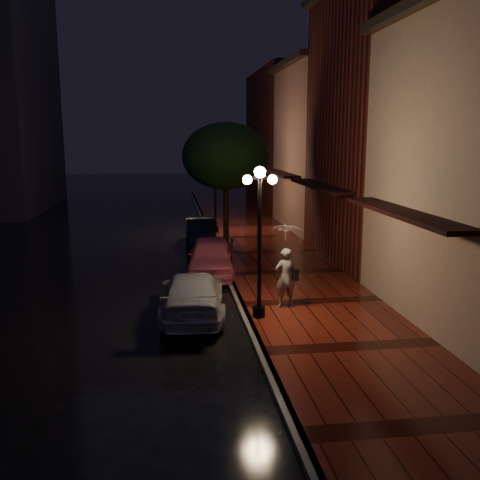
{
  "coord_description": "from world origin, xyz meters",
  "views": [
    {
      "loc": [
        -2.16,
        -19.51,
        5.26
      ],
      "look_at": [
        0.5,
        0.22,
        1.4
      ],
      "focal_mm": 40.0,
      "sensor_mm": 36.0,
      "label": 1
    }
  ],
  "objects_px": {
    "streetlamp_far": "(215,187)",
    "street_tree": "(226,158)",
    "pink_car": "(211,257)",
    "navy_car": "(201,232)",
    "woman_with_umbrella": "(286,252)",
    "silver_car": "(193,295)",
    "streetlamp_near": "(259,233)",
    "parking_meter": "(232,253)"
  },
  "relations": [
    {
      "from": "navy_car",
      "to": "woman_with_umbrella",
      "type": "distance_m",
      "value": 10.83
    },
    {
      "from": "streetlamp_near",
      "to": "woman_with_umbrella",
      "type": "bearing_deg",
      "value": 41.53
    },
    {
      "from": "street_tree",
      "to": "pink_car",
      "type": "height_order",
      "value": "street_tree"
    },
    {
      "from": "street_tree",
      "to": "navy_car",
      "type": "distance_m",
      "value": 3.81
    },
    {
      "from": "navy_car",
      "to": "streetlamp_near",
      "type": "bearing_deg",
      "value": -81.77
    },
    {
      "from": "navy_car",
      "to": "woman_with_umbrella",
      "type": "height_order",
      "value": "woman_with_umbrella"
    },
    {
      "from": "woman_with_umbrella",
      "to": "parking_meter",
      "type": "xyz_separation_m",
      "value": [
        -1.15,
        3.98,
        -0.83
      ]
    },
    {
      "from": "silver_car",
      "to": "woman_with_umbrella",
      "type": "distance_m",
      "value": 3.05
    },
    {
      "from": "navy_car",
      "to": "parking_meter",
      "type": "bearing_deg",
      "value": -80.05
    },
    {
      "from": "silver_car",
      "to": "parking_meter",
      "type": "distance_m",
      "value": 4.4
    },
    {
      "from": "streetlamp_near",
      "to": "navy_car",
      "type": "xyz_separation_m",
      "value": [
        -0.95,
        11.44,
        -1.94
      ]
    },
    {
      "from": "streetlamp_near",
      "to": "street_tree",
      "type": "bearing_deg",
      "value": 88.65
    },
    {
      "from": "streetlamp_near",
      "to": "woman_with_umbrella",
      "type": "distance_m",
      "value": 1.48
    },
    {
      "from": "pink_car",
      "to": "silver_car",
      "type": "relative_size",
      "value": 0.94
    },
    {
      "from": "navy_car",
      "to": "woman_with_umbrella",
      "type": "relative_size",
      "value": 1.56
    },
    {
      "from": "navy_car",
      "to": "pink_car",
      "type": "bearing_deg",
      "value": -86.52
    },
    {
      "from": "navy_car",
      "to": "streetlamp_far",
      "type": "bearing_deg",
      "value": 73.13
    },
    {
      "from": "streetlamp_far",
      "to": "street_tree",
      "type": "distance_m",
      "value": 3.44
    },
    {
      "from": "street_tree",
      "to": "woman_with_umbrella",
      "type": "distance_m",
      "value": 10.46
    },
    {
      "from": "pink_car",
      "to": "parking_meter",
      "type": "distance_m",
      "value": 1.03
    },
    {
      "from": "navy_car",
      "to": "silver_car",
      "type": "distance_m",
      "value": 10.72
    },
    {
      "from": "streetlamp_far",
      "to": "street_tree",
      "type": "height_order",
      "value": "street_tree"
    },
    {
      "from": "streetlamp_far",
      "to": "street_tree",
      "type": "bearing_deg",
      "value": -85.09
    },
    {
      "from": "streetlamp_near",
      "to": "woman_with_umbrella",
      "type": "xyz_separation_m",
      "value": [
        0.95,
        0.84,
        -0.76
      ]
    },
    {
      "from": "streetlamp_far",
      "to": "woman_with_umbrella",
      "type": "relative_size",
      "value": 1.69
    },
    {
      "from": "streetlamp_near",
      "to": "navy_car",
      "type": "bearing_deg",
      "value": 94.75
    },
    {
      "from": "silver_car",
      "to": "streetlamp_far",
      "type": "bearing_deg",
      "value": -94.38
    },
    {
      "from": "pink_car",
      "to": "woman_with_umbrella",
      "type": "distance_m",
      "value": 5.12
    },
    {
      "from": "streetlamp_near",
      "to": "silver_car",
      "type": "bearing_deg",
      "value": 157.78
    },
    {
      "from": "navy_car",
      "to": "parking_meter",
      "type": "relative_size",
      "value": 2.82
    },
    {
      "from": "street_tree",
      "to": "silver_car",
      "type": "relative_size",
      "value": 1.28
    },
    {
      "from": "streetlamp_near",
      "to": "navy_car",
      "type": "relative_size",
      "value": 1.08
    },
    {
      "from": "streetlamp_near",
      "to": "streetlamp_far",
      "type": "relative_size",
      "value": 1.0
    },
    {
      "from": "streetlamp_far",
      "to": "silver_car",
      "type": "height_order",
      "value": "streetlamp_far"
    },
    {
      "from": "streetlamp_near",
      "to": "navy_car",
      "type": "height_order",
      "value": "streetlamp_near"
    },
    {
      "from": "navy_car",
      "to": "parking_meter",
      "type": "distance_m",
      "value": 6.67
    },
    {
      "from": "navy_car",
      "to": "silver_car",
      "type": "bearing_deg",
      "value": -91.42
    },
    {
      "from": "street_tree",
      "to": "pink_car",
      "type": "bearing_deg",
      "value": -102.34
    },
    {
      "from": "pink_car",
      "to": "parking_meter",
      "type": "height_order",
      "value": "parking_meter"
    },
    {
      "from": "woman_with_umbrella",
      "to": "silver_car",
      "type": "bearing_deg",
      "value": -10.6
    },
    {
      "from": "pink_car",
      "to": "silver_car",
      "type": "bearing_deg",
      "value": -96.03
    },
    {
      "from": "streetlamp_far",
      "to": "silver_car",
      "type": "xyz_separation_m",
      "value": [
        -1.87,
        -13.24,
        -1.94
      ]
    }
  ]
}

